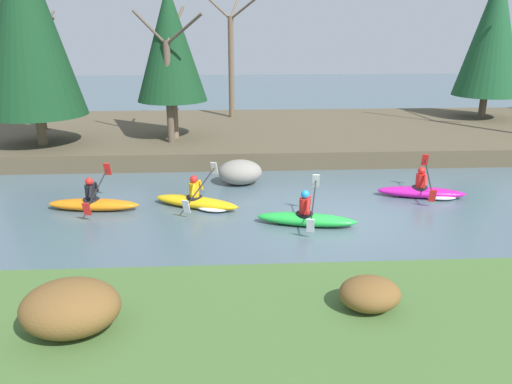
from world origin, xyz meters
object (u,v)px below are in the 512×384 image
(kayaker_far_back, at_px, (94,203))
(kayaker_lead, at_px, (425,192))
(boulder_midstream, at_px, (240,172))
(kayaker_middle, at_px, (307,218))
(kayaker_trailing, at_px, (200,202))

(kayaker_far_back, bearing_deg, kayaker_lead, 9.10)
(kayaker_lead, xyz_separation_m, kayaker_far_back, (-10.24, -0.56, 0.02))
(boulder_midstream, bearing_deg, kayaker_far_back, -151.93)
(kayaker_lead, relative_size, boulder_midstream, 1.85)
(kayaker_middle, height_order, kayaker_far_back, same)
(kayaker_trailing, xyz_separation_m, boulder_midstream, (1.28, 2.35, 0.23))
(kayaker_trailing, relative_size, boulder_midstream, 1.80)
(kayaker_trailing, distance_m, kayaker_far_back, 3.12)
(boulder_midstream, bearing_deg, kayaker_middle, -65.97)
(kayaker_middle, bearing_deg, boulder_midstream, 127.28)
(kayaker_lead, relative_size, kayaker_middle, 1.00)
(kayaker_middle, relative_size, kayaker_trailing, 1.03)
(kayaker_lead, xyz_separation_m, kayaker_trailing, (-7.12, -0.57, 0.00))
(kayaker_trailing, height_order, kayaker_far_back, same)
(kayaker_lead, bearing_deg, kayaker_far_back, -164.23)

